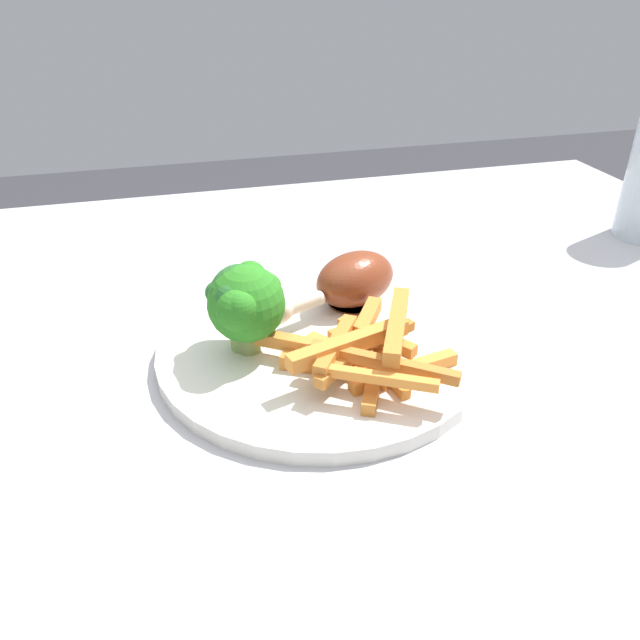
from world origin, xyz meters
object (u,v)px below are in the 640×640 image
(carrot_fries_pile, at_px, (362,352))
(chicken_drumstick_near, at_px, (349,286))
(broccoli_floret_front, at_px, (238,298))
(broccoli_floret_middle, at_px, (246,302))
(dining_table, at_px, (313,416))
(dinner_plate, at_px, (320,348))
(chicken_drumstick_far, at_px, (352,282))

(carrot_fries_pile, distance_m, chicken_drumstick_near, 0.10)
(broccoli_floret_front, relative_size, broccoli_floret_middle, 0.99)
(broccoli_floret_middle, bearing_deg, chicken_drumstick_near, -154.76)
(dining_table, distance_m, broccoli_floret_front, 0.19)
(dinner_plate, bearing_deg, broccoli_floret_middle, -3.36)
(broccoli_floret_front, bearing_deg, broccoli_floret_middle, 160.90)
(dinner_plate, xyz_separation_m, carrot_fries_pile, (-0.02, 0.05, 0.02))
(broccoli_floret_middle, bearing_deg, carrot_fries_pile, 147.40)
(dinner_plate, bearing_deg, carrot_fries_pile, 113.39)
(dining_table, xyz_separation_m, broccoli_floret_middle, (0.06, 0.05, 0.16))
(dining_table, bearing_deg, chicken_drumstick_near, 169.89)
(dining_table, xyz_separation_m, dinner_plate, (0.01, 0.05, 0.12))
(dining_table, height_order, chicken_drumstick_near, chicken_drumstick_near)
(broccoli_floret_front, bearing_deg, dining_table, -145.11)
(carrot_fries_pile, xyz_separation_m, chicken_drumstick_far, (-0.02, -0.10, 0.01))
(chicken_drumstick_far, bearing_deg, chicken_drumstick_near, 16.60)
(dining_table, xyz_separation_m, carrot_fries_pile, (-0.01, 0.10, 0.14))
(broccoli_floret_front, xyz_separation_m, chicken_drumstick_near, (-0.10, -0.04, -0.02))
(broccoli_floret_middle, xyz_separation_m, chicken_drumstick_near, (-0.10, -0.05, -0.02))
(chicken_drumstick_near, bearing_deg, broccoli_floret_front, 23.04)
(carrot_fries_pile, bearing_deg, dinner_plate, -66.61)
(dinner_plate, height_order, broccoli_floret_front, broccoli_floret_front)
(dining_table, bearing_deg, broccoli_floret_front, 34.89)
(broccoli_floret_middle, height_order, carrot_fries_pile, broccoli_floret_middle)
(dinner_plate, distance_m, broccoli_floret_middle, 0.07)
(dining_table, distance_m, chicken_drumstick_far, 0.15)
(broccoli_floret_middle, xyz_separation_m, chicken_drumstick_far, (-0.10, -0.05, -0.02))
(chicken_drumstick_near, bearing_deg, chicken_drumstick_far, -163.40)
(dinner_plate, bearing_deg, broccoli_floret_front, -4.88)
(broccoli_floret_front, bearing_deg, chicken_drumstick_far, -157.14)
(dinner_plate, distance_m, carrot_fries_pile, 0.05)
(broccoli_floret_middle, height_order, chicken_drumstick_near, broccoli_floret_middle)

